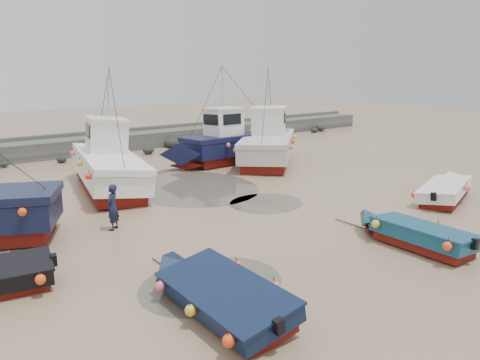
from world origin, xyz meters
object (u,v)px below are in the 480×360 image
(dinghy_3, at_px, (447,188))
(cabin_boat_1, at_px, (105,163))
(dinghy_1, at_px, (220,289))
(dinghy_2, at_px, (413,231))
(cabin_boat_3, at_px, (269,143))
(person, at_px, (114,229))
(cabin_boat_2, at_px, (229,143))

(dinghy_3, distance_m, cabin_boat_1, 17.19)
(dinghy_1, height_order, cabin_boat_1, cabin_boat_1)
(dinghy_2, distance_m, dinghy_3, 7.15)
(dinghy_2, height_order, cabin_boat_3, cabin_boat_3)
(cabin_boat_1, bearing_deg, dinghy_3, -32.49)
(cabin_boat_1, distance_m, person, 6.96)
(dinghy_1, bearing_deg, dinghy_2, -2.88)
(dinghy_1, distance_m, dinghy_3, 14.85)
(dinghy_2, xyz_separation_m, cabin_boat_3, (5.57, 14.47, 0.78))
(cabin_boat_2, distance_m, cabin_boat_3, 2.63)
(dinghy_2, distance_m, cabin_boat_1, 15.56)
(dinghy_3, distance_m, cabin_boat_3, 12.02)
(cabin_boat_1, height_order, person, cabin_boat_1)
(dinghy_2, height_order, dinghy_3, same)
(dinghy_1, bearing_deg, person, 89.24)
(dinghy_3, relative_size, cabin_boat_2, 0.63)
(dinghy_1, bearing_deg, cabin_boat_1, 80.78)
(dinghy_3, height_order, cabin_boat_3, cabin_boat_3)
(cabin_boat_1, xyz_separation_m, cabin_boat_2, (9.09, 1.54, 0.02))
(dinghy_1, relative_size, cabin_boat_2, 0.62)
(cabin_boat_3, distance_m, person, 14.95)
(dinghy_3, height_order, cabin_boat_2, cabin_boat_2)
(dinghy_1, height_order, dinghy_3, same)
(person, bearing_deg, cabin_boat_3, 162.88)
(dinghy_3, relative_size, cabin_boat_1, 0.59)
(dinghy_1, xyz_separation_m, person, (0.16, 7.56, -0.54))
(dinghy_3, xyz_separation_m, cabin_boat_3, (-1.12, 11.94, 0.80))
(dinghy_1, height_order, dinghy_2, same)
(dinghy_2, distance_m, cabin_boat_3, 15.52)
(person, bearing_deg, cabin_boat_2, 172.53)
(person, bearing_deg, dinghy_3, 116.53)
(dinghy_3, bearing_deg, cabin_boat_1, -152.87)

